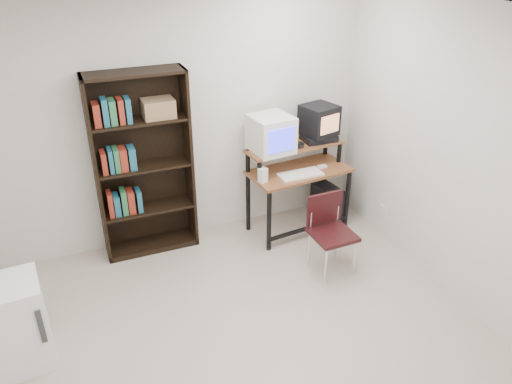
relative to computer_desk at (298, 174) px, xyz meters
name	(u,v)px	position (x,y,z in m)	size (l,w,h in m)	color
floor	(253,351)	(-1.17, -1.62, -0.68)	(4.00, 4.00, 0.01)	beige
ceiling	(252,18)	(-1.17, -1.62, 1.92)	(4.00, 4.00, 0.01)	white
back_wall	(182,123)	(-1.17, 0.38, 0.62)	(4.00, 0.01, 2.60)	silver
right_wall	(477,168)	(0.83, -1.62, 0.62)	(0.01, 4.00, 2.60)	silver
computer_desk	(298,174)	(0.00, 0.00, 0.00)	(1.16, 0.68, 0.98)	brown
crt_monitor	(271,134)	(-0.30, 0.07, 0.49)	(0.46, 0.46, 0.39)	white
vcr	(319,138)	(0.30, 0.13, 0.33)	(0.36, 0.26, 0.08)	black
crt_tv	(319,120)	(0.30, 0.15, 0.54)	(0.42, 0.41, 0.33)	black
cd_spindle	(298,146)	(0.01, 0.04, 0.32)	(0.12, 0.12, 0.05)	#26262B
keyboard	(300,175)	(-0.04, -0.14, 0.06)	(0.47, 0.21, 0.04)	white
mousepad	(323,168)	(0.28, -0.05, 0.05)	(0.22, 0.18, 0.01)	black
mouse	(322,167)	(0.26, -0.06, 0.07)	(0.10, 0.06, 0.03)	white
desk_speaker	(263,176)	(-0.48, -0.14, 0.13)	(0.08, 0.07, 0.17)	white
pc_tower	(328,204)	(0.42, 0.02, -0.47)	(0.20, 0.45, 0.42)	black
school_chair	(330,226)	(-0.05, -0.82, -0.19)	(0.41, 0.41, 0.80)	black
bookshelf	(143,164)	(-1.63, 0.24, 0.30)	(0.96, 0.33, 1.91)	black
mini_fridge	(17,324)	(-2.89, -1.04, -0.30)	(0.48, 0.48, 0.75)	white
wall_outlet	(382,210)	(0.82, -0.47, -0.38)	(0.02, 0.08, 0.12)	beige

